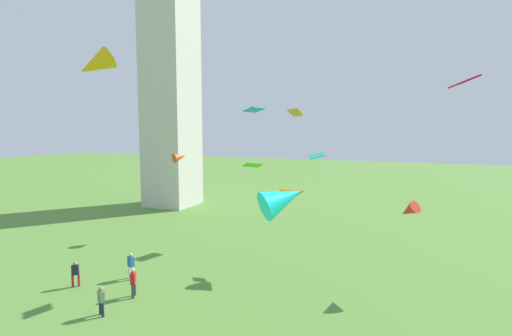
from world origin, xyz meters
name	(u,v)px	position (x,y,z in m)	size (l,w,h in m)	color
monument_obelisk	(169,0)	(-16.75, 39.06, 25.72)	(5.69, 5.69, 51.44)	beige
person_0	(133,281)	(-2.95, 15.21, 0.97)	(0.42, 0.51, 1.72)	#2D3338
person_1	(131,264)	(-4.93, 17.30, 0.99)	(0.52, 0.40, 1.75)	silver
person_2	(101,299)	(-2.99, 12.76, 0.89)	(0.47, 0.39, 1.58)	#1E2333
person_3	(75,272)	(-7.29, 15.00, 0.91)	(0.48, 0.44, 1.60)	red
kite_flying_0	(296,112)	(1.92, 31.68, 11.32)	(1.21, 1.53, 0.71)	gold
kite_flying_1	(180,157)	(-8.16, 28.02, 7.23)	(1.39, 1.62, 1.08)	#D04711
kite_flying_2	(283,199)	(7.08, 12.53, 6.99)	(2.34, 2.30, 1.73)	#14E9E6
kite_flying_3	(95,64)	(-5.26, 15.30, 13.49)	(2.44, 2.69, 2.15)	#E6AA0B
kite_flying_4	(409,211)	(11.76, 22.87, 4.82)	(1.60, 1.50, 1.31)	red
kite_flying_5	(255,110)	(1.85, 22.11, 11.11)	(1.27, 1.58, 0.35)	#178BE9
kite_flying_6	(253,165)	(5.12, 14.08, 8.14)	(0.95, 0.94, 0.31)	#56C918
kite_flying_7	(464,82)	(14.03, 19.61, 12.10)	(1.33, 1.74, 0.52)	red
kite_flying_8	(317,156)	(5.23, 26.10, 7.83)	(1.36, 1.09, 0.54)	#24B7A6
kite_flying_9	(293,193)	(4.42, 22.86, 5.42)	(1.94, 1.26, 1.56)	#B2831C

